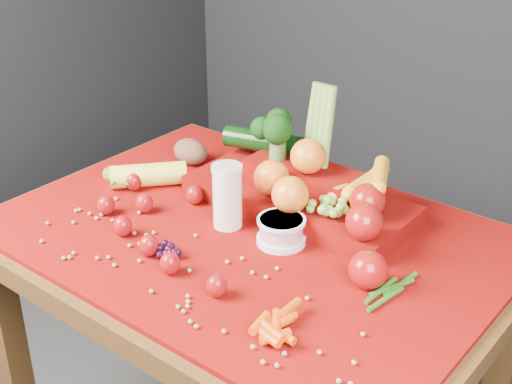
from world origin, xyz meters
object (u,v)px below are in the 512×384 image
Objects in this scene: produce_mound at (307,187)px; table at (250,274)px; milk_glass at (227,194)px; yogurt_bowl at (281,230)px.

table is at bearing -104.38° from produce_mound.
yogurt_bowl is (0.13, 0.01, -0.05)m from milk_glass.
yogurt_bowl reaches higher than table.
table is 0.16m from yogurt_bowl.
table is 0.23m from produce_mound.
produce_mound reaches higher than milk_glass.
milk_glass is at bearing -173.84° from yogurt_bowl.
yogurt_bowl is at bearing 6.16° from milk_glass.
milk_glass is at bearing -120.62° from produce_mound.
produce_mound reaches higher than yogurt_bowl.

